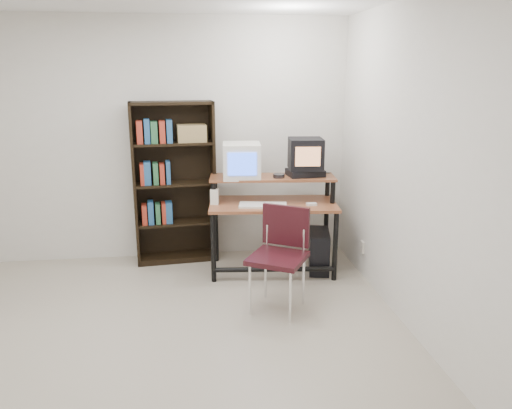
{
  "coord_description": "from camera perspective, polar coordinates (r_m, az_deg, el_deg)",
  "views": [
    {
      "loc": [
        0.28,
        -3.46,
        2.05
      ],
      "look_at": [
        0.89,
        1.1,
        0.8
      ],
      "focal_mm": 35.0,
      "sensor_mm": 36.0,
      "label": 1
    }
  ],
  "objects": [
    {
      "name": "back_wall",
      "position": [
        5.52,
        -10.51,
        7.12
      ],
      "size": [
        4.0,
        0.01,
        2.6
      ],
      "primitive_type": "cube",
      "color": "silver",
      "rests_on": "floor"
    },
    {
      "name": "crt_tv",
      "position": [
        5.18,
        5.69,
        5.77
      ],
      "size": [
        0.37,
        0.37,
        0.32
      ],
      "rotation": [
        0.0,
        0.0,
        -0.09
      ],
      "color": "black",
      "rests_on": "vcr"
    },
    {
      "name": "vcr",
      "position": [
        5.2,
        5.64,
        3.58
      ],
      "size": [
        0.39,
        0.3,
        0.08
      ],
      "primitive_type": "cube",
      "rotation": [
        0.0,
        0.0,
        0.12
      ],
      "color": "black",
      "rests_on": "computer_desk"
    },
    {
      "name": "right_wall",
      "position": [
        3.93,
        18.53,
        3.41
      ],
      "size": [
        0.01,
        4.0,
        2.6
      ],
      "primitive_type": "cube",
      "color": "silver",
      "rests_on": "floor"
    },
    {
      "name": "computer_desk",
      "position": [
        5.12,
        1.94,
        -0.14
      ],
      "size": [
        1.34,
        0.77,
        0.98
      ],
      "rotation": [
        0.0,
        0.0,
        -0.1
      ],
      "color": "brown",
      "rests_on": "floor"
    },
    {
      "name": "pc_tower",
      "position": [
        5.3,
        7.21,
        -5.27
      ],
      "size": [
        0.29,
        0.48,
        0.42
      ],
      "primitive_type": "cube",
      "rotation": [
        0.0,
        0.0,
        -0.21
      ],
      "color": "black",
      "rests_on": "floor"
    },
    {
      "name": "crt_monitor",
      "position": [
        5.11,
        -1.65,
        5.02
      ],
      "size": [
        0.4,
        0.41,
        0.36
      ],
      "rotation": [
        0.0,
        0.0,
        -0.08
      ],
      "color": "silver",
      "rests_on": "computer_desk"
    },
    {
      "name": "mousepad",
      "position": [
        5.03,
        6.27,
        -0.22
      ],
      "size": [
        0.23,
        0.19,
        0.01
      ],
      "primitive_type": "cube",
      "rotation": [
        0.0,
        0.0,
        0.06
      ],
      "color": "black",
      "rests_on": "computer_desk"
    },
    {
      "name": "desk_speaker",
      "position": [
        5.04,
        -4.75,
        0.82
      ],
      "size": [
        0.09,
        0.09,
        0.17
      ],
      "primitive_type": "cube",
      "rotation": [
        0.0,
        0.0,
        -0.2
      ],
      "color": "silver",
      "rests_on": "computer_desk"
    },
    {
      "name": "school_chair",
      "position": [
        4.35,
        2.85,
        -4.89
      ],
      "size": [
        0.62,
        0.62,
        0.9
      ],
      "rotation": [
        0.0,
        0.0,
        -0.53
      ],
      "color": "black",
      "rests_on": "floor"
    },
    {
      "name": "floor",
      "position": [
        4.03,
        -10.93,
        -15.76
      ],
      "size": [
        4.0,
        4.0,
        0.01
      ],
      "primitive_type": "cube",
      "color": "#B4A995",
      "rests_on": "ground"
    },
    {
      "name": "keyboard",
      "position": [
        4.96,
        0.79,
        -0.15
      ],
      "size": [
        0.5,
        0.29,
        0.03
      ],
      "primitive_type": "cube",
      "rotation": [
        0.0,
        0.0,
        -0.18
      ],
      "color": "silver",
      "rests_on": "computer_desk"
    },
    {
      "name": "mouse",
      "position": [
        5.02,
        6.37,
        -0.01
      ],
      "size": [
        0.1,
        0.07,
        0.03
      ],
      "primitive_type": "cube",
      "rotation": [
        0.0,
        0.0,
        0.05
      ],
      "color": "white",
      "rests_on": "mousepad"
    },
    {
      "name": "cd_spindle",
      "position": [
        5.1,
        2.62,
        3.23
      ],
      "size": [
        0.15,
        0.15,
        0.05
      ],
      "primitive_type": "cylinder",
      "rotation": [
        0.0,
        0.0,
        -0.33
      ],
      "color": "#26262B",
      "rests_on": "computer_desk"
    },
    {
      "name": "bookshelf",
      "position": [
        5.44,
        -9.35,
        2.68
      ],
      "size": [
        0.89,
        0.37,
        1.73
      ],
      "rotation": [
        0.0,
        0.0,
        0.09
      ],
      "color": "black",
      "rests_on": "floor"
    },
    {
      "name": "front_wall",
      "position": [
        1.66,
        -16.91,
        -12.25
      ],
      "size": [
        4.0,
        0.01,
        2.6
      ],
      "primitive_type": "cube",
      "color": "silver",
      "rests_on": "floor"
    },
    {
      "name": "wall_outlet",
      "position": [
        5.21,
        12.05,
        -4.77
      ],
      "size": [
        0.02,
        0.08,
        0.12
      ],
      "primitive_type": "cube",
      "color": "beige",
      "rests_on": "right_wall"
    }
  ]
}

